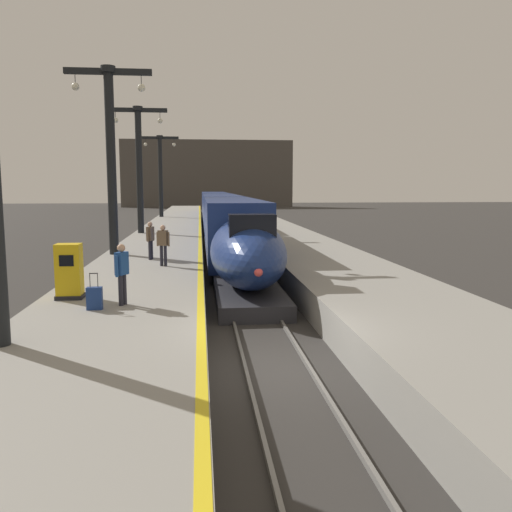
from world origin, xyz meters
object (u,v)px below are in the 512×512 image
at_px(passenger_near_edge, 122,269).
at_px(station_column_mid, 111,142).
at_px(station_column_far, 139,157).
at_px(passenger_far_waiting, 163,242).
at_px(passenger_mid_platform, 150,237).
at_px(ticket_machine_yellow, 69,273).
at_px(rolling_suitcase, 95,298).
at_px(highspeed_train_main, 221,215).
at_px(station_column_distant, 160,168).

bearing_deg(passenger_near_edge, station_column_mid, 99.91).
bearing_deg(station_column_far, passenger_near_edge, -85.12).
xyz_separation_m(passenger_near_edge, passenger_far_waiting, (0.63, 7.23, 0.00)).
bearing_deg(passenger_mid_platform, ticket_machine_yellow, -100.90).
distance_m(passenger_mid_platform, rolling_suitcase, 9.78).
xyz_separation_m(highspeed_train_main, station_column_far, (-5.90, -6.02, 4.36)).
bearing_deg(passenger_mid_platform, passenger_far_waiting, -71.12).
bearing_deg(station_column_far, rolling_suitcase, -86.80).
bearing_deg(station_column_distant, station_column_mid, -90.00).
bearing_deg(station_column_far, passenger_far_waiting, -80.75).
bearing_deg(passenger_far_waiting, rolling_suitcase, -99.55).
xyz_separation_m(highspeed_train_main, station_column_mid, (-5.90, -17.95, 4.40)).
xyz_separation_m(station_column_far, rolling_suitcase, (1.33, -23.85, -4.96)).
xyz_separation_m(station_column_far, passenger_far_waiting, (2.63, -16.14, -4.27)).
bearing_deg(ticket_machine_yellow, rolling_suitcase, -57.08).
bearing_deg(station_column_distant, station_column_far, -90.00).
distance_m(station_column_far, passenger_mid_platform, 14.87).
distance_m(station_column_mid, ticket_machine_yellow, 11.36).
distance_m(highspeed_train_main, ticket_machine_yellow, 28.89).
height_order(highspeed_train_main, ticket_machine_yellow, highspeed_train_main).
xyz_separation_m(station_column_distant, passenger_near_edge, (2.00, -43.71, -4.24)).
bearing_deg(rolling_suitcase, passenger_far_waiting, 80.45).
distance_m(station_column_far, passenger_far_waiting, 16.90).
bearing_deg(station_column_mid, highspeed_train_main, 71.81).
height_order(passenger_far_waiting, ticket_machine_yellow, passenger_far_waiting).
xyz_separation_m(station_column_mid, passenger_far_waiting, (2.63, -4.21, -4.32)).
distance_m(highspeed_train_main, passenger_near_edge, 29.65).
bearing_deg(rolling_suitcase, passenger_near_edge, 35.74).
xyz_separation_m(highspeed_train_main, station_column_distant, (-5.90, 14.32, 4.33)).
bearing_deg(highspeed_train_main, rolling_suitcase, -98.70).
bearing_deg(passenger_near_edge, station_column_distant, 92.62).
relative_size(station_column_distant, rolling_suitcase, 8.79).
relative_size(passenger_near_edge, passenger_mid_platform, 1.00).
distance_m(station_column_mid, rolling_suitcase, 12.99).
height_order(station_column_far, ticket_machine_yellow, station_column_far).
xyz_separation_m(station_column_mid, station_column_distant, (-0.00, 32.28, -0.07)).
bearing_deg(station_column_mid, passenger_near_edge, -80.09).
height_order(station_column_far, station_column_distant, station_column_far).
bearing_deg(passenger_mid_platform, passenger_near_edge, -89.61).
relative_size(station_column_distant, passenger_mid_platform, 5.11).
xyz_separation_m(passenger_near_edge, passenger_mid_platform, (-0.06, 9.26, 0.00)).
height_order(passenger_near_edge, ticket_machine_yellow, passenger_near_edge).
xyz_separation_m(passenger_far_waiting, ticket_machine_yellow, (-2.28, -6.19, -0.25)).
distance_m(passenger_near_edge, passenger_mid_platform, 9.26).
bearing_deg(station_column_mid, passenger_far_waiting, -58.00).
bearing_deg(passenger_near_edge, highspeed_train_main, 82.43).
height_order(highspeed_train_main, station_column_mid, station_column_mid).
height_order(station_column_mid, station_column_distant, station_column_mid).
relative_size(highspeed_train_main, station_column_mid, 6.57).
height_order(highspeed_train_main, passenger_mid_platform, highspeed_train_main).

